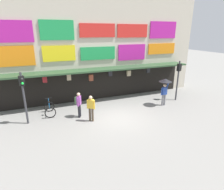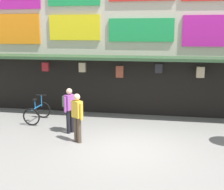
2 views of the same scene
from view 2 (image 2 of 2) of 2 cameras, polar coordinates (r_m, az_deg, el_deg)
name	(u,v)px [view 2 (image 2 of 2)]	position (r m, az deg, el deg)	size (l,w,h in m)	color
ground_plane	(129,147)	(9.77, 3.22, -10.02)	(80.00, 80.00, 0.00)	gray
shopfront	(142,25)	(13.60, 5.84, 13.25)	(18.00, 2.60, 8.00)	beige
bicycle_parked	(37,112)	(12.71, -14.19, -3.25)	(0.73, 1.17, 1.05)	black
pedestrian_in_blue	(69,107)	(10.94, -8.25, -2.28)	(0.46, 0.48, 1.68)	black
pedestrian_in_yellow	(77,115)	(9.96, -6.71, -3.88)	(0.45, 0.39, 1.68)	brown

